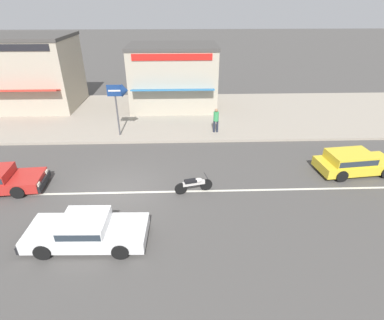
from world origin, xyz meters
name	(u,v)px	position (x,y,z in m)	size (l,w,h in m)	color
ground_plane	(118,193)	(0.00, 0.00, 0.00)	(160.00, 160.00, 0.00)	#4C4947
lane_centre_stripe	(118,193)	(0.00, 0.00, 0.00)	(50.40, 0.14, 0.01)	silver
kerb_strip	(143,115)	(0.00, 10.30, 0.07)	(68.00, 10.00, 0.15)	#9E9384
sedan_white_3	(86,230)	(-0.52, -3.10, 0.53)	(4.45, 1.93, 1.06)	white
hatchback_yellow_4	(353,162)	(11.74, 1.52, 0.59)	(4.14, 2.09, 1.10)	yellow
motorcycle_1	(194,184)	(3.53, -0.04, 0.42)	(1.76, 0.67, 0.80)	black
arrow_signboard	(123,93)	(-0.52, 6.30, 2.90)	(1.27, 0.75, 3.28)	#4C4C51
pedestrian_near_clock	(216,119)	(5.21, 6.59, 1.08)	(0.34, 0.34, 1.60)	#232838
shopfront_corner_warung	(35,72)	(-8.40, 12.55, 2.85)	(6.23, 6.05, 5.40)	#B2A893
shopfront_mid_block	(173,77)	(2.40, 11.91, 2.54)	(6.65, 5.13, 4.76)	#B2A893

